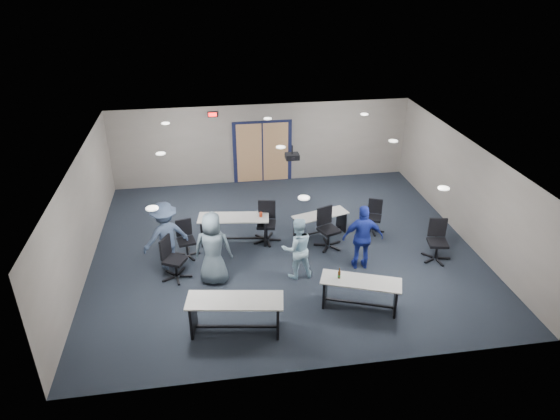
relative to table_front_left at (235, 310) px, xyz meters
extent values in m
plane|color=black|center=(1.52, 3.17, -0.55)|extent=(10.00, 10.00, 0.00)
cube|color=slate|center=(1.52, 7.67, 0.80)|extent=(10.00, 0.04, 2.70)
cube|color=slate|center=(1.52, -1.33, 0.80)|extent=(10.00, 0.04, 2.70)
cube|color=slate|center=(-3.48, 3.17, 0.80)|extent=(0.04, 9.00, 2.70)
cube|color=slate|center=(6.52, 3.17, 0.80)|extent=(0.04, 9.00, 2.70)
cube|color=white|center=(1.52, 3.17, 2.15)|extent=(10.00, 9.00, 0.04)
cube|color=black|center=(1.52, 7.64, 0.50)|extent=(2.00, 0.06, 2.20)
cube|color=#A6744B|center=(1.07, 7.62, 0.50)|extent=(0.85, 0.04, 2.05)
cube|color=#A6744B|center=(1.97, 7.62, 0.50)|extent=(0.85, 0.04, 2.05)
cube|color=black|center=(-0.08, 7.62, 1.90)|extent=(0.32, 0.05, 0.18)
cube|color=#FF0C0C|center=(-0.08, 7.59, 1.90)|extent=(0.26, 0.02, 0.12)
cylinder|color=black|center=(1.82, 3.67, 2.03)|extent=(0.04, 0.04, 0.24)
cube|color=black|center=(1.82, 3.67, 1.85)|extent=(0.35, 0.30, 0.14)
cylinder|color=black|center=(1.82, 3.52, 1.85)|extent=(0.08, 0.03, 0.08)
cube|color=#B2AFA8|center=(0.00, 0.00, 0.24)|extent=(2.05, 0.96, 0.03)
cube|color=black|center=(-0.87, 0.14, -0.16)|extent=(0.15, 0.60, 0.77)
cube|color=black|center=(0.87, -0.14, -0.16)|extent=(0.15, 0.60, 0.77)
cube|color=black|center=(0.00, 0.00, -0.44)|extent=(1.74, 0.33, 0.04)
cube|color=#B2AFA8|center=(2.78, 0.37, 0.15)|extent=(1.84, 1.17, 0.03)
cube|color=black|center=(2.06, 0.65, -0.21)|extent=(0.24, 0.52, 0.68)
cube|color=black|center=(3.51, 0.09, -0.21)|extent=(0.24, 0.52, 0.68)
cube|color=black|center=(2.78, 0.37, -0.45)|extent=(1.47, 0.60, 0.04)
cube|color=#B2AFA8|center=(0.24, 3.65, 0.20)|extent=(1.96, 0.88, 0.03)
cube|color=black|center=(-0.60, 3.76, -0.18)|extent=(0.13, 0.58, 0.74)
cube|color=black|center=(1.07, 3.54, -0.18)|extent=(0.13, 0.58, 0.74)
cube|color=black|center=(0.24, 3.65, -0.44)|extent=(1.67, 0.28, 0.04)
cylinder|color=#AA3116|center=(0.97, 3.55, 0.28)|extent=(0.08, 0.08, 0.13)
cube|color=#B2AFA8|center=(2.65, 3.68, 0.07)|extent=(1.65, 0.94, 0.03)
cube|color=black|center=(1.98, 3.48, -0.24)|extent=(0.18, 0.47, 0.61)
cube|color=black|center=(3.31, 3.87, -0.24)|extent=(0.18, 0.47, 0.61)
cube|color=black|center=(2.65, 3.68, -0.46)|extent=(1.35, 0.43, 0.03)
imported|color=slate|center=(-0.37, 1.88, 0.37)|extent=(0.98, 0.73, 1.83)
imported|color=#C0EAFF|center=(1.63, 1.78, 0.24)|extent=(0.81, 0.66, 1.58)
imported|color=navy|center=(3.30, 1.93, 0.31)|extent=(1.03, 0.51, 1.71)
imported|color=#364662|center=(-1.49, 2.67, 0.35)|extent=(1.33, 1.08, 1.79)
camera|label=1|loc=(-0.35, -8.20, 6.51)|focal=32.00mm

